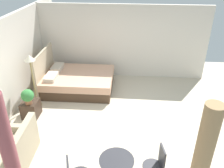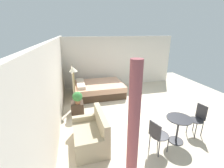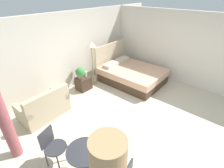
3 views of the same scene
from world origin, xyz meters
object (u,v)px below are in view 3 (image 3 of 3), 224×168
object	(u,v)px
vase	(85,74)
cafe_chair_near_couch	(52,144)
bed	(131,74)
couch	(45,107)
balcony_table	(85,159)
floor_lamp	(92,50)
potted_plant	(81,73)
nightstand	(83,83)

from	to	relation	value
vase	cafe_chair_near_couch	xyz separation A→B (m)	(-2.39, -1.74, -0.04)
bed	couch	world-z (taller)	bed
bed	balcony_table	world-z (taller)	bed
floor_lamp	cafe_chair_near_couch	distance (m)	3.40
vase	potted_plant	bearing A→B (deg)	-174.76
floor_lamp	cafe_chair_near_couch	xyz separation A→B (m)	(-2.79, -1.79, -0.79)
balcony_table	potted_plant	bearing A→B (deg)	51.26
floor_lamp	potted_plant	bearing A→B (deg)	-173.60
bed	vase	world-z (taller)	bed
bed	vase	size ratio (longest dim) A/B	12.06
nightstand	balcony_table	bearing A→B (deg)	-129.84
nightstand	vase	world-z (taller)	vase
potted_plant	floor_lamp	bearing A→B (deg)	6.40
bed	potted_plant	distance (m)	1.92
couch	nightstand	distance (m)	1.66
couch	floor_lamp	distance (m)	2.40
floor_lamp	bed	bearing A→B (deg)	-42.06
balcony_table	couch	bearing A→B (deg)	79.11
vase	floor_lamp	xyz separation A→B (m)	(0.40, 0.05, 0.75)
bed	nightstand	bearing A→B (deg)	150.01
vase	balcony_table	world-z (taller)	balcony_table
couch	nightstand	world-z (taller)	couch
vase	floor_lamp	distance (m)	0.85
bed	floor_lamp	distance (m)	1.72
vase	bed	bearing A→B (deg)	-31.82
balcony_table	cafe_chair_near_couch	size ratio (longest dim) A/B	0.84
potted_plant	vase	xyz separation A→B (m)	(0.22, 0.02, -0.14)
vase	balcony_table	bearing A→B (deg)	-131.53
nightstand	potted_plant	xyz separation A→B (m)	(-0.10, -0.03, 0.46)
couch	vase	bearing A→B (deg)	9.29
vase	balcony_table	xyz separation A→B (m)	(-2.17, -2.45, -0.06)
bed	potted_plant	world-z (taller)	bed
potted_plant	cafe_chair_near_couch	xyz separation A→B (m)	(-2.17, -1.72, -0.18)
vase	nightstand	bearing A→B (deg)	176.70
couch	cafe_chair_near_couch	distance (m)	1.60
couch	balcony_table	xyz separation A→B (m)	(-0.42, -2.17, 0.20)
bed	potted_plant	xyz separation A→B (m)	(-1.66, 0.87, 0.38)
bed	nightstand	size ratio (longest dim) A/B	4.77
couch	cafe_chair_near_couch	world-z (taller)	couch
potted_plant	cafe_chair_near_couch	bearing A→B (deg)	-141.62
bed	cafe_chair_near_couch	xyz separation A→B (m)	(-3.83, -0.84, 0.20)
floor_lamp	balcony_table	size ratio (longest dim) A/B	2.27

